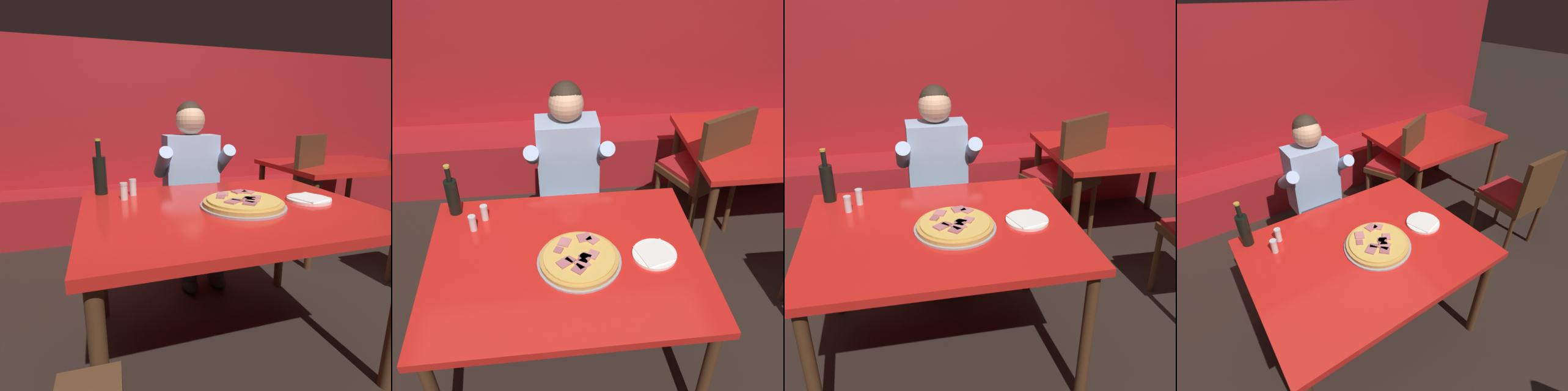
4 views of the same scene
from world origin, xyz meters
The scene contains 13 objects.
ground_plane centered at (0.00, 0.00, 0.00)m, with size 24.00×24.00×0.00m, color black.
booth_wall_panel centered at (0.00, 2.18, 0.95)m, with size 6.80×0.16×1.90m, color #A3191E.
booth_bench centered at (0.00, 1.86, 0.23)m, with size 6.46×0.48×0.46m, color #A3191E.
main_dining_table centered at (0.00, 0.00, 0.69)m, with size 1.30×1.00×0.76m.
pizza centered at (0.06, -0.04, 0.78)m, with size 0.39×0.39×0.05m.
plate_white_paper centered at (0.42, -0.03, 0.77)m, with size 0.21×0.21×0.02m.
beer_bottle centered at (-0.55, 0.41, 0.87)m, with size 0.07×0.07×0.29m.
shaker_parmesan centered at (-0.45, 0.25, 0.80)m, with size 0.04×0.04×0.09m.
shaker_oregano centered at (-0.40, 0.33, 0.80)m, with size 0.04×0.04×0.09m.
diner_seated_blue_shirt centered at (0.08, 0.79, 0.71)m, with size 0.53×0.53×1.27m.
dining_chair_near_right centered at (1.57, -0.02, 0.56)m, with size 0.45×0.45×0.95m.
dining_chair_by_booth centered at (1.05, 0.97, 0.60)m, with size 0.59×0.59×1.03m.
background_dining_table centered at (1.50, 0.99, 0.68)m, with size 1.20×0.91×0.76m.
Camera 4 is at (-0.69, -1.10, 2.01)m, focal length 28.00 mm.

